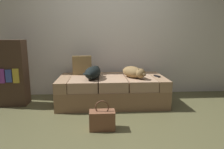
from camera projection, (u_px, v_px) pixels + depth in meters
ground_plane at (118, 131)px, 2.47m from camera, size 10.00×10.00×0.00m
back_wall at (110, 24)px, 3.88m from camera, size 6.40×0.10×2.80m
couch at (112, 90)px, 3.48m from camera, size 1.81×0.92×0.47m
dog_dark at (93, 72)px, 3.29m from camera, size 0.33×0.59×0.20m
dog_tan at (134, 72)px, 3.34m from camera, size 0.42×0.52×0.19m
tv_remote at (157, 76)px, 3.43m from camera, size 0.08×0.16×0.02m
throw_pillow at (82, 65)px, 3.62m from camera, size 0.35×0.15×0.34m
handbag at (102, 120)px, 2.50m from camera, size 0.32×0.18×0.38m
bookshelf at (9, 73)px, 3.33m from camera, size 0.56×0.30×1.10m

